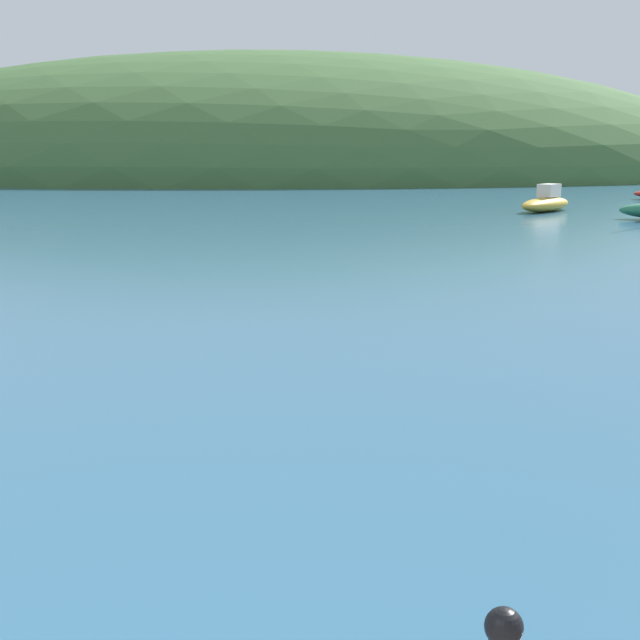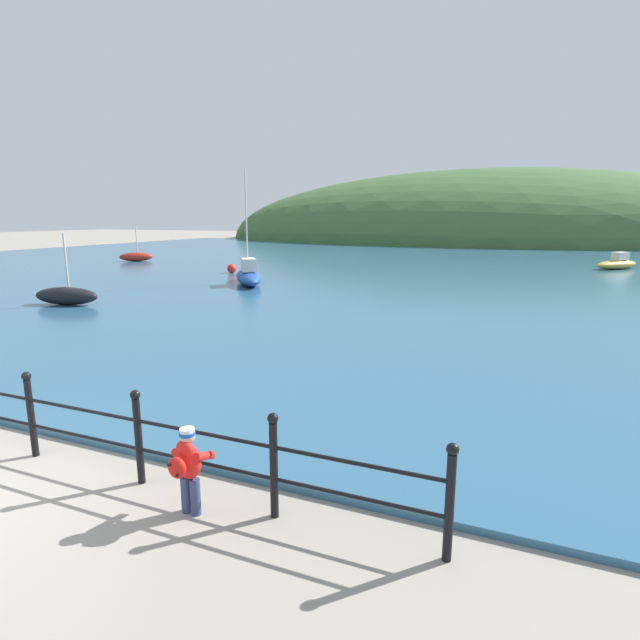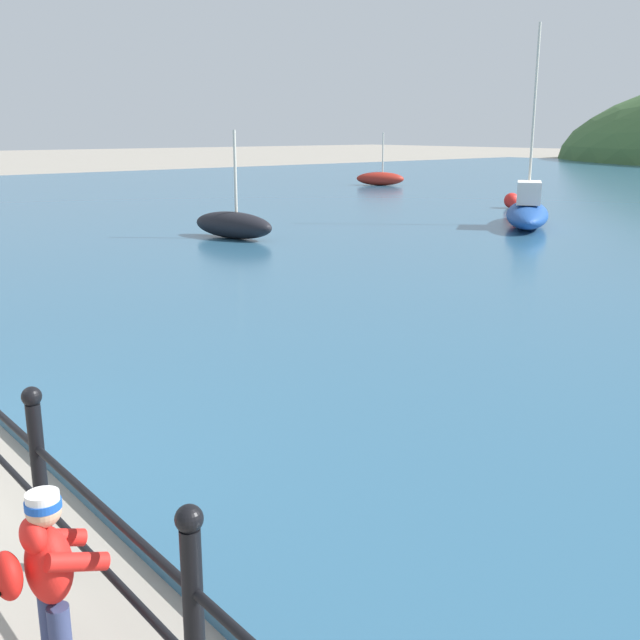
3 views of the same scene
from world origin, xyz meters
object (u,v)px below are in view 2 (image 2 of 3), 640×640
Objects in this scene: child_in_coat at (188,463)px; boat_far_left at (66,296)px; mooring_buoy at (232,269)px; boat_twin_mast at (617,263)px; boat_nearest_quay at (248,275)px; boat_mid_harbor at (136,257)px.

child_in_coat is 15.05m from boat_far_left.
boat_far_left is 11.28m from mooring_buoy.
boat_twin_mast is 23.42m from mooring_buoy.
boat_far_left reaches higher than boat_twin_mast.
boat_nearest_quay is (-8.94, 16.40, -0.09)m from child_in_coat.
boat_mid_harbor is at bearing 150.73° from boat_nearest_quay.
mooring_buoy is (-12.29, 20.20, -0.25)m from child_in_coat.
boat_mid_harbor is 0.73× the size of boat_twin_mast.
boat_far_left is 5.00× the size of mooring_buoy.
boat_nearest_quay reaches higher than boat_mid_harbor.
boat_twin_mast is at bearing 12.77° from boat_mid_harbor.
child_in_coat is at bearing -104.91° from boat_twin_mast.
boat_nearest_quay is (13.96, -7.82, 0.10)m from boat_mid_harbor.
boat_twin_mast is (31.23, 7.08, 0.01)m from boat_mid_harbor.
child_in_coat is 32.39m from boat_twin_mast.
child_in_coat is 0.41× the size of boat_mid_harbor.
boat_mid_harbor reaches higher than child_in_coat.
boat_far_left is (10.78, -15.30, 0.01)m from boat_mid_harbor.
mooring_buoy is (-0.17, 11.28, -0.08)m from boat_far_left.
boat_nearest_quay is at bearing 66.94° from boat_far_left.
boat_mid_harbor is at bearing 133.39° from child_in_coat.
boat_twin_mast reaches higher than child_in_coat.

